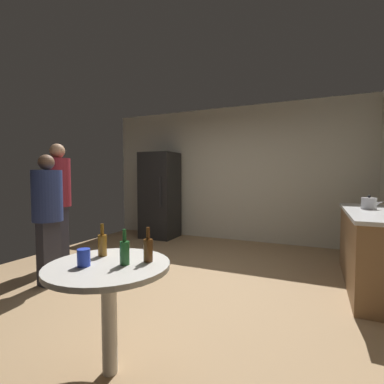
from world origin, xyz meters
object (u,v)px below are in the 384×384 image
Objects in this scene: refrigerator at (160,195)px; beer_bottle_green at (125,252)px; plastic_cup_blue at (84,258)px; person_in_navy_shirt at (48,210)px; beer_bottle_brown at (148,249)px; kettle at (369,203)px; person_in_maroon_shirt at (58,195)px; foreground_table at (109,279)px; beer_bottle_amber at (102,244)px.

beer_bottle_green is (1.93, -3.73, -0.08)m from refrigerator.
person_in_navy_shirt is at bearing 147.20° from plastic_cup_blue.
beer_bottle_green is (-0.10, -0.12, 0.00)m from beer_bottle_brown.
beer_bottle_brown is 2.09× the size of plastic_cup_blue.
kettle is 3.33m from plastic_cup_blue.
person_in_maroon_shirt reaches higher than beer_bottle_brown.
beer_bottle_green reaches higher than foreground_table.
kettle reaches higher than beer_bottle_green.
beer_bottle_brown is at bearing -123.27° from kettle.
plastic_cup_blue is at bearing -148.76° from beer_bottle_green.
kettle is at bearing 56.73° from beer_bottle_brown.
foreground_table is 0.32m from beer_bottle_brown.
person_in_navy_shirt is at bearing -154.47° from kettle.
refrigerator reaches higher than plastic_cup_blue.
refrigerator is at bearing 102.11° from person_in_navy_shirt.
person_in_maroon_shirt is at bearing 145.60° from foreground_table.
kettle reaches higher than foreground_table.
beer_bottle_amber is 1.00× the size of beer_bottle_green.
person_in_navy_shirt is 0.88× the size of person_in_maroon_shirt.
plastic_cup_blue is (-0.22, -0.13, -0.03)m from beer_bottle_green.
beer_bottle_brown is at bearing -60.62° from refrigerator.
kettle is 3.09m from beer_bottle_green.
beer_bottle_amber is 0.37m from beer_bottle_brown.
kettle is 2.94m from beer_bottle_brown.
refrigerator is 3.83m from kettle.
beer_bottle_brown is at bearing 48.74° from beer_bottle_green.
foreground_table is at bearing -164.87° from beer_bottle_green.
refrigerator is 4.00m from beer_bottle_amber.
person_in_maroon_shirt is at bearing 145.94° from beer_bottle_amber.
beer_bottle_green is at bearing -62.62° from refrigerator.
refrigerator is 1.02× the size of person_in_maroon_shirt.
kettle is 1.06× the size of beer_bottle_brown.
beer_bottle_green is at bearing -131.26° from beer_bottle_brown.
beer_bottle_brown is (0.21, 0.15, 0.19)m from foreground_table.
foreground_table is 0.51× the size of person_in_navy_shirt.
beer_bottle_green is (0.27, -0.10, 0.00)m from beer_bottle_amber.
beer_bottle_amber is 2.43m from person_in_maroon_shirt.
foreground_table is 7.27× the size of plastic_cup_blue.
beer_bottle_brown is (2.04, -3.62, -0.08)m from refrigerator.
person_in_maroon_shirt reaches higher than plastic_cup_blue.
plastic_cup_blue is 0.07× the size of person_in_navy_shirt.
beer_bottle_amber and beer_bottle_green have the same top height.
person_in_maroon_shirt is (-2.17, 1.48, 0.41)m from foreground_table.
beer_bottle_brown reaches higher than plastic_cup_blue.
beer_bottle_amber is at bearing -65.42° from refrigerator.
person_in_maroon_shirt is at bearing -164.36° from kettle.
beer_bottle_green reaches higher than plastic_cup_blue.
kettle is 4.14m from person_in_maroon_shirt.
refrigerator is at bearing 113.95° from plastic_cup_blue.
person_in_navy_shirt is (-1.70, 0.92, 0.28)m from foreground_table.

